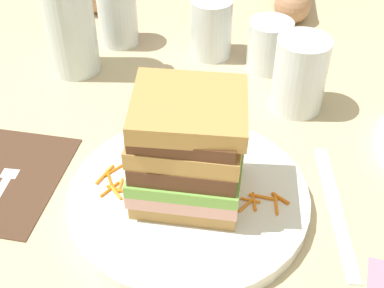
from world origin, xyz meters
TOP-DOWN VIEW (x-y plane):
  - ground_plane at (0.00, 0.00)m, footprint 3.00×3.00m
  - main_plate at (-0.01, 0.00)m, footprint 0.27×0.27m
  - sandwich at (-0.01, 0.00)m, footprint 0.12×0.11m
  - carrot_shred_0 at (-0.11, 0.02)m, footprint 0.02×0.03m
  - carrot_shred_1 at (-0.08, 0.02)m, footprint 0.02×0.01m
  - carrot_shred_2 at (-0.09, 0.00)m, footprint 0.00×0.02m
  - carrot_shred_3 at (-0.09, -0.01)m, footprint 0.02×0.02m
  - carrot_shred_4 at (-0.10, 0.03)m, footprint 0.02×0.03m
  - carrot_shred_5 at (-0.09, -0.01)m, footprint 0.02×0.01m
  - carrot_shred_6 at (-0.10, -0.01)m, footprint 0.02×0.03m
  - carrot_shred_7 at (-0.10, 0.01)m, footprint 0.02×0.03m
  - carrot_shred_8 at (0.06, -0.01)m, footprint 0.02×0.01m
  - carrot_shred_9 at (0.07, -0.00)m, footprint 0.03×0.01m
  - carrot_shred_10 at (0.08, -0.01)m, footprint 0.01×0.03m
  - carrot_shred_11 at (0.09, -0.00)m, footprint 0.02×0.02m
  - carrot_shred_12 at (0.05, -0.01)m, footprint 0.02×0.02m
  - carrot_shred_13 at (0.06, -0.01)m, footprint 0.01×0.03m
  - napkin_dark at (-0.23, 0.01)m, footprint 0.14×0.18m
  - knife at (0.15, 0.00)m, footprint 0.03×0.20m
  - juice_glass at (0.11, 0.20)m, footprint 0.07×0.07m
  - water_bottle at (-0.21, 0.26)m, footprint 0.07×0.07m
  - empty_tumbler_0 at (0.07, 0.30)m, footprint 0.07×0.07m
  - empty_tumbler_1 at (-0.17, 0.35)m, footprint 0.06×0.06m
  - empty_tumbler_2 at (-0.02, 0.33)m, footprint 0.06×0.06m

SIDE VIEW (x-z plane):
  - ground_plane at x=0.00m, z-range 0.00..0.00m
  - napkin_dark at x=-0.23m, z-range 0.00..0.00m
  - knife at x=0.15m, z-range 0.00..0.00m
  - main_plate at x=-0.01m, z-range 0.00..0.02m
  - carrot_shred_1 at x=-0.08m, z-range 0.02..0.02m
  - carrot_shred_8 at x=0.06m, z-range 0.02..0.02m
  - carrot_shred_4 at x=-0.10m, z-range 0.02..0.02m
  - carrot_shred_12 at x=0.05m, z-range 0.02..0.02m
  - carrot_shred_6 at x=-0.10m, z-range 0.02..0.02m
  - carrot_shred_7 at x=-0.10m, z-range 0.02..0.02m
  - carrot_shred_13 at x=0.06m, z-range 0.02..0.02m
  - carrot_shred_10 at x=0.08m, z-range 0.02..0.02m
  - carrot_shred_2 at x=-0.09m, z-range 0.02..0.02m
  - carrot_shred_9 at x=0.07m, z-range 0.02..0.02m
  - carrot_shred_5 at x=-0.09m, z-range 0.02..0.02m
  - carrot_shred_0 at x=-0.11m, z-range 0.02..0.02m
  - carrot_shred_11 at x=0.09m, z-range 0.02..0.02m
  - carrot_shred_3 at x=-0.09m, z-range 0.02..0.02m
  - empty_tumbler_0 at x=0.07m, z-range 0.00..0.08m
  - empty_tumbler_1 at x=-0.17m, z-range 0.00..0.09m
  - juice_glass at x=0.11m, z-range -0.01..0.10m
  - empty_tumbler_2 at x=-0.02m, z-range 0.00..0.09m
  - sandwich at x=-0.01m, z-range 0.02..0.14m
  - water_bottle at x=-0.21m, z-range -0.01..0.24m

